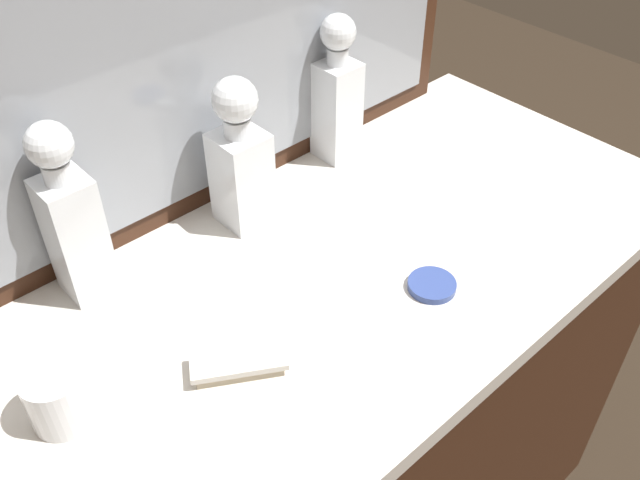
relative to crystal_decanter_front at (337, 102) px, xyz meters
The scene contains 8 objects.
dresser 0.68m from the crystal_decanter_front, 137.51° to the right, with size 1.39×0.62×0.92m.
dresser_mirror 0.37m from the crystal_decanter_front, 169.71° to the left, with size 1.17×0.03×0.73m.
crystal_decanter_front is the anchor object (origin of this frame).
crystal_decanter_center 0.54m from the crystal_decanter_front, behind, with size 0.07×0.07×0.30m.
crystal_decanter_rear 0.26m from the crystal_decanter_front, behind, with size 0.08×0.08×0.27m.
crystal_tumbler_front 0.72m from the crystal_decanter_front, 162.90° to the right, with size 0.08×0.08×0.09m.
silver_brush_far_left 0.57m from the crystal_decanter_front, 147.32° to the right, with size 0.14×0.11×0.02m.
porcelain_dish 0.42m from the crystal_decanter_front, 111.81° to the right, with size 0.08×0.08×0.01m.
Camera 1 is at (-0.54, -0.59, 1.69)m, focal length 39.16 mm.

